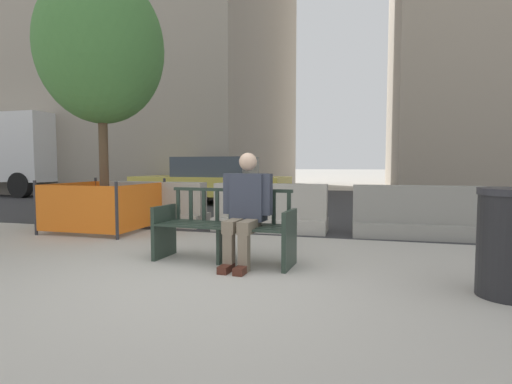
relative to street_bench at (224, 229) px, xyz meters
The scene contains 11 objects.
ground_plane 0.90m from the street_bench, 89.22° to the right, with size 200.00×200.00×0.00m, color #B7B2A8.
street_asphalt 7.91m from the street_bench, 89.92° to the left, with size 120.00×12.00×0.01m, color #333335.
street_bench is the anchor object (origin of this frame).
seated_person 0.42m from the street_bench, 14.72° to the right, with size 0.59×0.74×1.31m.
jersey_barrier_centre 2.33m from the street_bench, 89.51° to the left, with size 2.01×0.71×0.84m.
jersey_barrier_left 3.37m from the street_bench, 132.67° to the left, with size 2.02×0.75×0.84m.
jersey_barrier_right 3.38m from the street_bench, 43.68° to the left, with size 2.02×0.76×0.84m.
street_tree 4.37m from the street_bench, 149.69° to the left, with size 2.18×2.18×4.54m.
construction_fence 3.34m from the street_bench, 149.69° to the left, with size 1.60×1.60×0.91m.
car_taxi_near 7.35m from the street_bench, 112.70° to the left, with size 4.77×2.03×1.40m.
trash_bin 2.92m from the street_bench, 10.91° to the right, with size 0.54×0.54×0.97m.
Camera 1 is at (1.61, -3.69, 1.17)m, focal length 28.00 mm.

